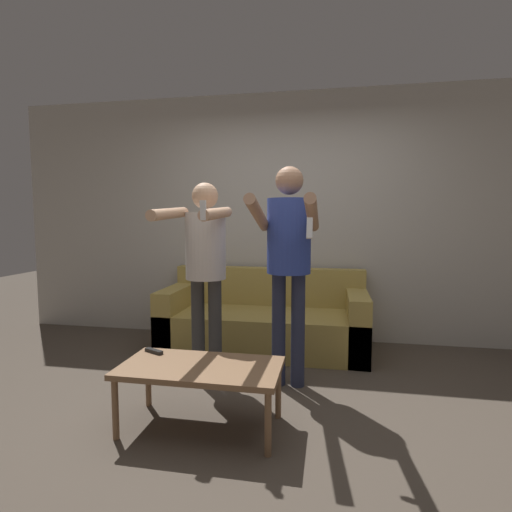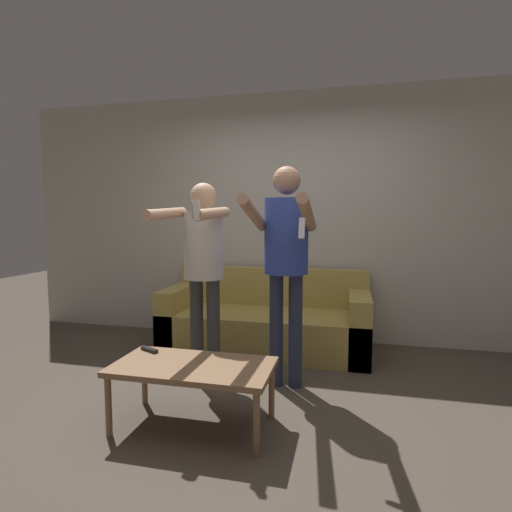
{
  "view_description": "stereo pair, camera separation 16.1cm",
  "coord_description": "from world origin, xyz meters",
  "px_view_note": "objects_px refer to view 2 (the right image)",
  "views": [
    {
      "loc": [
        0.45,
        -2.59,
        1.34
      ],
      "look_at": [
        -0.21,
        0.93,
        1.0
      ],
      "focal_mm": 28.0,
      "sensor_mm": 36.0,
      "label": 1
    },
    {
      "loc": [
        0.61,
        -2.56,
        1.34
      ],
      "look_at": [
        -0.21,
        0.93,
        1.0
      ],
      "focal_mm": 28.0,
      "sensor_mm": 36.0,
      "label": 2
    }
  ],
  "objects_px": {
    "person_standing_left": "(203,257)",
    "remote_on_table": "(149,350)",
    "couch": "(266,322)",
    "coffee_table": "(193,370)",
    "person_standing_right": "(286,249)"
  },
  "relations": [
    {
      "from": "couch",
      "to": "person_standing_right",
      "type": "xyz_separation_m",
      "value": [
        0.34,
        -0.89,
        0.83
      ]
    },
    {
      "from": "person_standing_right",
      "to": "remote_on_table",
      "type": "distance_m",
      "value": 1.24
    },
    {
      "from": "person_standing_left",
      "to": "remote_on_table",
      "type": "relative_size",
      "value": 10.74
    },
    {
      "from": "couch",
      "to": "person_standing_right",
      "type": "bearing_deg",
      "value": -69.2
    },
    {
      "from": "couch",
      "to": "coffee_table",
      "type": "xyz_separation_m",
      "value": [
        -0.14,
        -1.64,
        0.1
      ]
    },
    {
      "from": "person_standing_left",
      "to": "person_standing_right",
      "type": "relative_size",
      "value": 0.94
    },
    {
      "from": "couch",
      "to": "remote_on_table",
      "type": "xyz_separation_m",
      "value": [
        -0.53,
        -1.47,
        0.15
      ]
    },
    {
      "from": "couch",
      "to": "coffee_table",
      "type": "bearing_deg",
      "value": -94.73
    },
    {
      "from": "person_standing_right",
      "to": "coffee_table",
      "type": "xyz_separation_m",
      "value": [
        -0.48,
        -0.74,
        -0.73
      ]
    },
    {
      "from": "couch",
      "to": "person_standing_right",
      "type": "height_order",
      "value": "person_standing_right"
    },
    {
      "from": "couch",
      "to": "remote_on_table",
      "type": "distance_m",
      "value": 1.57
    },
    {
      "from": "person_standing_left",
      "to": "remote_on_table",
      "type": "height_order",
      "value": "person_standing_left"
    },
    {
      "from": "person_standing_right",
      "to": "person_standing_left",
      "type": "bearing_deg",
      "value": -179.8
    },
    {
      "from": "person_standing_left",
      "to": "remote_on_table",
      "type": "distance_m",
      "value": 0.86
    },
    {
      "from": "person_standing_left",
      "to": "couch",
      "type": "bearing_deg",
      "value": 69.28
    }
  ]
}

